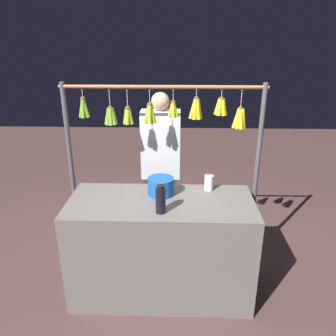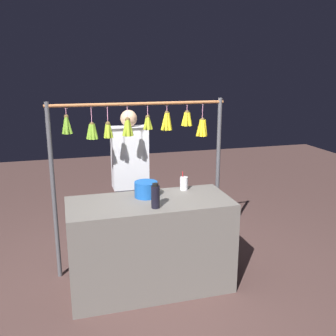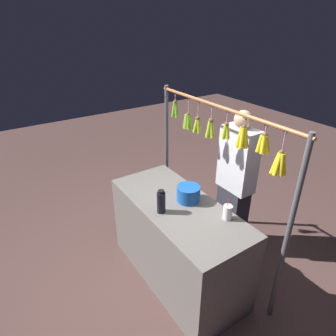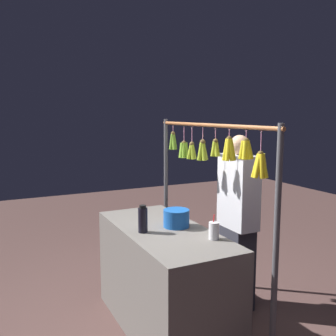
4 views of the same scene
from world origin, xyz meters
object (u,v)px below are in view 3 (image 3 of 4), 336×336
(blue_bucket, at_px, (188,194))
(water_bottle, at_px, (161,202))
(drink_cup, at_px, (228,212))
(vendor_person, at_px, (235,185))

(blue_bucket, bearing_deg, water_bottle, 92.89)
(water_bottle, bearing_deg, drink_cup, -133.43)
(blue_bucket, height_order, vendor_person, vendor_person)
(vendor_person, bearing_deg, water_bottle, 92.92)
(water_bottle, height_order, blue_bucket, water_bottle)
(blue_bucket, distance_m, vendor_person, 0.70)
(blue_bucket, xyz_separation_m, vendor_person, (0.03, -0.68, -0.15))
(water_bottle, height_order, vendor_person, vendor_person)
(blue_bucket, relative_size, vendor_person, 0.13)
(blue_bucket, relative_size, drink_cup, 1.15)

